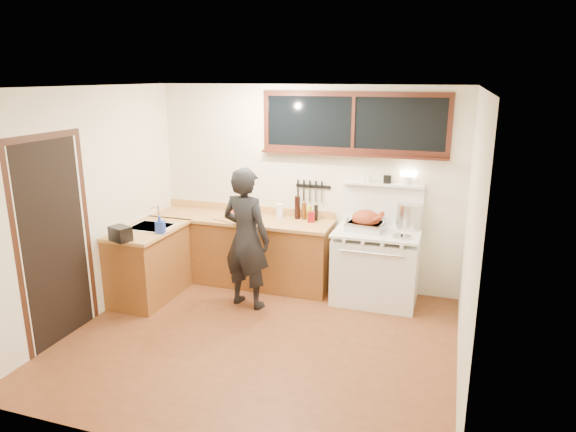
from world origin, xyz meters
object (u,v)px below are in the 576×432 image
(vintage_stove, at_px, (376,265))
(man, at_px, (246,238))
(roast_turkey, at_px, (366,222))
(cutting_board, at_px, (233,216))

(vintage_stove, xyz_separation_m, man, (-1.45, -0.62, 0.38))
(vintage_stove, bearing_deg, roast_turkey, -177.36)
(man, relative_size, cutting_board, 3.46)
(vintage_stove, relative_size, roast_turkey, 3.31)
(roast_turkey, bearing_deg, man, -154.73)
(vintage_stove, height_order, roast_turkey, vintage_stove)
(vintage_stove, xyz_separation_m, roast_turkey, (-0.14, -0.01, 0.53))
(cutting_board, height_order, roast_turkey, roast_turkey)
(man, relative_size, roast_turkey, 3.52)
(roast_turkey, bearing_deg, vintage_stove, 2.64)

